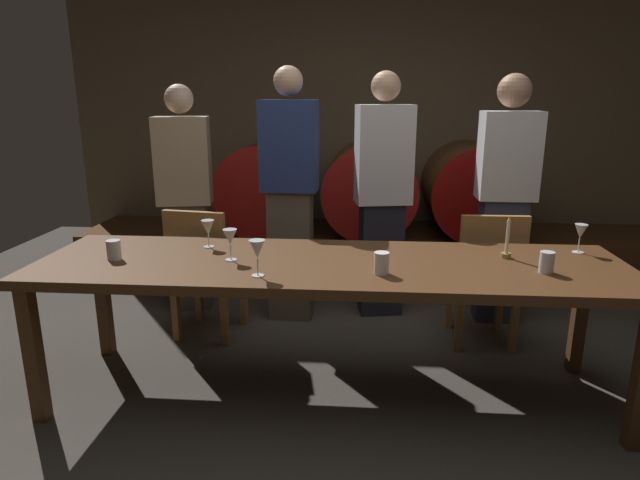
{
  "coord_description": "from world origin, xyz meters",
  "views": [
    {
      "loc": [
        -0.06,
        -2.4,
        1.56
      ],
      "look_at": [
        -0.27,
        0.25,
        0.84
      ],
      "focal_mm": 30.04,
      "sensor_mm": 36.0,
      "label": 1
    }
  ],
  "objects_px": {
    "wine_glass_center_right": "(257,250)",
    "cup_center": "(381,263)",
    "guest_far_left": "(185,198)",
    "guest_center_right": "(383,195)",
    "guest_center_left": "(290,195)",
    "wine_barrel_center": "(369,187)",
    "wine_glass_center_left": "(230,238)",
    "cup_left": "(114,250)",
    "dining_table": "(330,273)",
    "wine_barrel_left": "(268,186)",
    "wine_barrel_right": "(471,189)",
    "cup_right": "(547,262)",
    "guest_far_right": "(505,199)",
    "wine_glass_far_left": "(208,228)",
    "chair_left": "(204,267)",
    "chair_right": "(487,273)",
    "candle_center": "(507,246)",
    "wine_glass_far_right": "(581,232)"
  },
  "relations": [
    {
      "from": "wine_glass_center_right",
      "to": "cup_center",
      "type": "height_order",
      "value": "wine_glass_center_right"
    },
    {
      "from": "guest_far_left",
      "to": "guest_center_right",
      "type": "bearing_deg",
      "value": 170.1
    },
    {
      "from": "cup_center",
      "to": "guest_center_left",
      "type": "bearing_deg",
      "value": 116.11
    },
    {
      "from": "wine_barrel_center",
      "to": "cup_center",
      "type": "height_order",
      "value": "wine_barrel_center"
    },
    {
      "from": "guest_center_right",
      "to": "wine_glass_center_left",
      "type": "xyz_separation_m",
      "value": [
        -0.81,
        -1.19,
        -0.02
      ]
    },
    {
      "from": "guest_center_right",
      "to": "cup_left",
      "type": "xyz_separation_m",
      "value": [
        -1.41,
        -1.23,
        -0.09
      ]
    },
    {
      "from": "dining_table",
      "to": "wine_barrel_left",
      "type": "bearing_deg",
      "value": 107.5
    },
    {
      "from": "wine_barrel_right",
      "to": "wine_glass_center_right",
      "type": "distance_m",
      "value": 2.88
    },
    {
      "from": "wine_barrel_right",
      "to": "wine_glass_center_right",
      "type": "xyz_separation_m",
      "value": [
        -1.45,
        -2.49,
        0.11
      ]
    },
    {
      "from": "cup_left",
      "to": "cup_right",
      "type": "distance_m",
      "value": 2.14
    },
    {
      "from": "wine_barrel_center",
      "to": "guest_center_left",
      "type": "xyz_separation_m",
      "value": [
        -0.56,
        -1.2,
        0.14
      ]
    },
    {
      "from": "dining_table",
      "to": "cup_left",
      "type": "relative_size",
      "value": 29.49
    },
    {
      "from": "guest_far_left",
      "to": "guest_center_right",
      "type": "distance_m",
      "value": 1.43
    },
    {
      "from": "guest_far_right",
      "to": "wine_glass_far_left",
      "type": "relative_size",
      "value": 11.13
    },
    {
      "from": "wine_barrel_left",
      "to": "dining_table",
      "type": "xyz_separation_m",
      "value": [
        0.7,
        -2.23,
        -0.07
      ]
    },
    {
      "from": "wine_barrel_right",
      "to": "chair_left",
      "type": "bearing_deg",
      "value": -141.32
    },
    {
      "from": "guest_far_left",
      "to": "guest_center_right",
      "type": "relative_size",
      "value": 0.95
    },
    {
      "from": "wine_glass_center_left",
      "to": "wine_glass_center_right",
      "type": "xyz_separation_m",
      "value": [
        0.18,
        -0.24,
        0.01
      ]
    },
    {
      "from": "wine_barrel_center",
      "to": "chair_right",
      "type": "distance_m",
      "value": 1.75
    },
    {
      "from": "cup_center",
      "to": "cup_right",
      "type": "xyz_separation_m",
      "value": [
        0.78,
        0.08,
        -0.0
      ]
    },
    {
      "from": "candle_center",
      "to": "guest_far_right",
      "type": "bearing_deg",
      "value": 76.99
    },
    {
      "from": "chair_left",
      "to": "guest_center_right",
      "type": "relative_size",
      "value": 0.51
    },
    {
      "from": "dining_table",
      "to": "wine_glass_far_right",
      "type": "height_order",
      "value": "wine_glass_far_right"
    },
    {
      "from": "cup_center",
      "to": "wine_glass_far_left",
      "type": "bearing_deg",
      "value": 157.43
    },
    {
      "from": "wine_barrel_left",
      "to": "dining_table",
      "type": "distance_m",
      "value": 2.34
    },
    {
      "from": "wine_barrel_left",
      "to": "chair_right",
      "type": "distance_m",
      "value": 2.29
    },
    {
      "from": "guest_far_left",
      "to": "guest_far_right",
      "type": "distance_m",
      "value": 2.26
    },
    {
      "from": "wine_barrel_right",
      "to": "guest_center_right",
      "type": "bearing_deg",
      "value": -127.87
    },
    {
      "from": "dining_table",
      "to": "guest_center_left",
      "type": "height_order",
      "value": "guest_center_left"
    },
    {
      "from": "guest_center_left",
      "to": "cup_right",
      "type": "xyz_separation_m",
      "value": [
        1.38,
        -1.14,
        -0.1
      ]
    },
    {
      "from": "chair_right",
      "to": "wine_glass_far_left",
      "type": "relative_size",
      "value": 5.74
    },
    {
      "from": "chair_right",
      "to": "guest_center_right",
      "type": "relative_size",
      "value": 0.51
    },
    {
      "from": "chair_left",
      "to": "candle_center",
      "type": "height_order",
      "value": "candle_center"
    },
    {
      "from": "guest_far_left",
      "to": "wine_glass_center_left",
      "type": "distance_m",
      "value": 1.34
    },
    {
      "from": "chair_left",
      "to": "guest_center_right",
      "type": "bearing_deg",
      "value": -147.23
    },
    {
      "from": "wine_barrel_right",
      "to": "guest_far_right",
      "type": "distance_m",
      "value": 1.13
    },
    {
      "from": "wine_barrel_right",
      "to": "cup_right",
      "type": "bearing_deg",
      "value": -92.26
    },
    {
      "from": "wine_barrel_left",
      "to": "wine_glass_far_left",
      "type": "bearing_deg",
      "value": -89.52
    },
    {
      "from": "wine_glass_far_right",
      "to": "wine_barrel_right",
      "type": "bearing_deg",
      "value": 95.54
    },
    {
      "from": "wine_barrel_left",
      "to": "cup_center",
      "type": "xyz_separation_m",
      "value": [
        0.96,
        -2.41,
        0.04
      ]
    },
    {
      "from": "wine_glass_far_left",
      "to": "cup_right",
      "type": "distance_m",
      "value": 1.75
    },
    {
      "from": "wine_glass_far_left",
      "to": "guest_far_left",
      "type": "bearing_deg",
      "value": 114.88
    },
    {
      "from": "guest_center_left",
      "to": "cup_center",
      "type": "height_order",
      "value": "guest_center_left"
    },
    {
      "from": "wine_glass_center_right",
      "to": "guest_far_right",
      "type": "bearing_deg",
      "value": 43.15
    },
    {
      "from": "wine_barrel_center",
      "to": "cup_right",
      "type": "distance_m",
      "value": 2.47
    },
    {
      "from": "guest_far_left",
      "to": "wine_glass_far_right",
      "type": "distance_m",
      "value": 2.61
    },
    {
      "from": "chair_left",
      "to": "wine_glass_center_right",
      "type": "bearing_deg",
      "value": 129.17
    },
    {
      "from": "wine_glass_center_right",
      "to": "cup_center",
      "type": "xyz_separation_m",
      "value": [
        0.57,
        0.08,
        -0.07
      ]
    },
    {
      "from": "guest_center_left",
      "to": "wine_glass_far_right",
      "type": "height_order",
      "value": "guest_center_left"
    },
    {
      "from": "chair_left",
      "to": "guest_center_left",
      "type": "relative_size",
      "value": 0.5
    }
  ]
}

